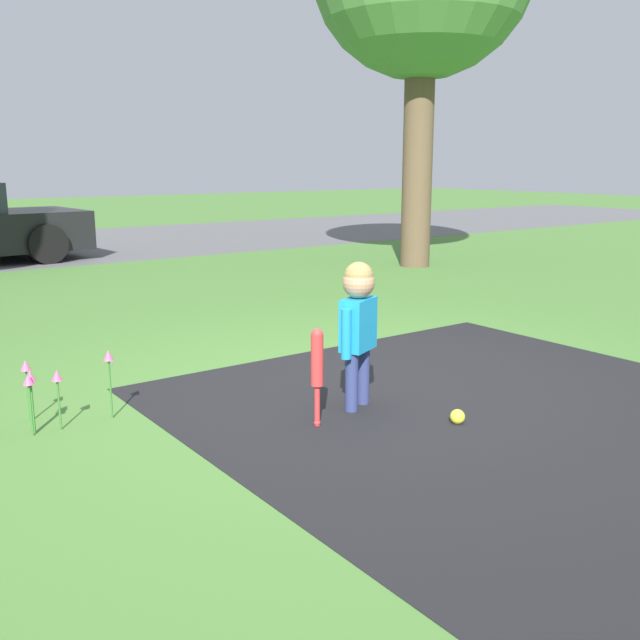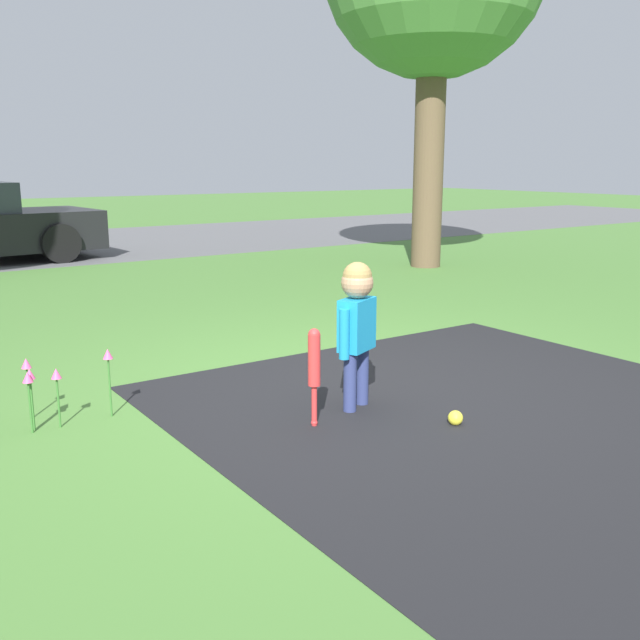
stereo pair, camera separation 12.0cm
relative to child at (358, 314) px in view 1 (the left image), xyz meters
name	(u,v)px [view 1 (the left image)]	position (x,y,z in m)	size (l,w,h in m)	color
ground_plane	(357,389)	(0.24, 0.29, -0.60)	(60.00, 60.00, 0.00)	#477533
street_strip	(4,249)	(0.24, 10.46, -0.60)	(40.00, 6.00, 0.01)	#59595B
child	(358,314)	(0.00, 0.00, 0.00)	(0.35, 0.23, 0.93)	navy
baseball_bat	(317,364)	(-0.40, -0.12, -0.22)	(0.07, 0.07, 0.59)	red
sports_ball	(457,417)	(0.30, -0.58, -0.56)	(0.09, 0.09, 0.09)	yellow
flower_bed	(51,376)	(-1.65, 0.77, -0.29)	(0.53, 0.30, 0.42)	#38702D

